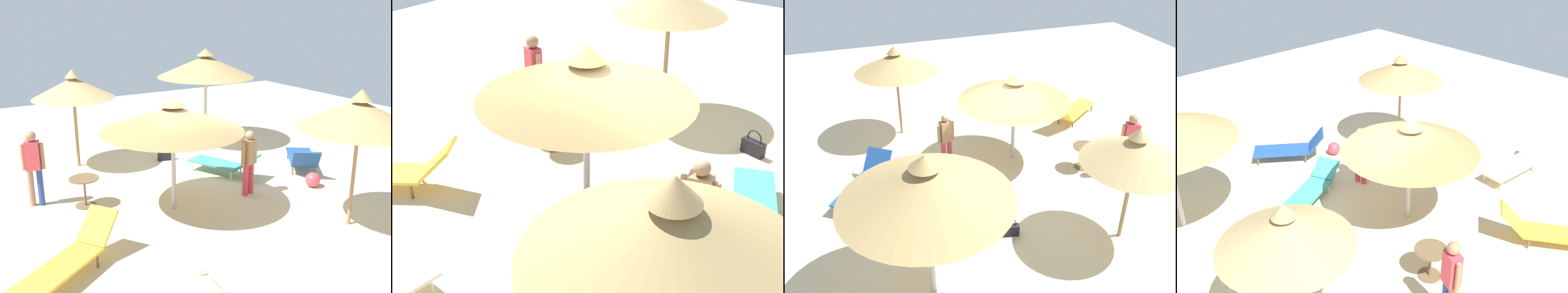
% 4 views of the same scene
% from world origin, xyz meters
% --- Properties ---
extents(ground, '(24.00, 24.00, 0.10)m').
position_xyz_m(ground, '(0.00, 0.00, -0.05)').
color(ground, beige).
extents(parasol_umbrella_far_left, '(2.15, 2.15, 2.63)m').
position_xyz_m(parasol_umbrella_far_left, '(1.72, -3.27, 2.14)').
color(parasol_umbrella_far_left, olive).
rests_on(parasol_umbrella_far_left, ground).
extents(parasol_umbrella_back, '(2.95, 2.95, 2.47)m').
position_xyz_m(parasol_umbrella_back, '(0.81, 0.48, 2.00)').
color(parasol_umbrella_back, '#B2B2B7').
rests_on(parasol_umbrella_back, ground).
extents(parasol_umbrella_edge, '(2.34, 2.34, 2.73)m').
position_xyz_m(parasol_umbrella_edge, '(-1.83, 2.95, 2.25)').
color(parasol_umbrella_edge, olive).
rests_on(parasol_umbrella_edge, ground).
extents(lounge_chair_far_right, '(0.81, 2.18, 0.65)m').
position_xyz_m(lounge_chair_far_right, '(1.50, 3.97, 0.32)').
color(lounge_chair_far_right, silver).
rests_on(lounge_chair_far_right, ground).
extents(lounge_chair_near_left, '(2.17, 1.75, 0.81)m').
position_xyz_m(lounge_chair_near_left, '(3.51, 1.92, 0.35)').
color(lounge_chair_near_left, gold).
rests_on(lounge_chair_near_left, ground).
extents(lounge_chair_center, '(1.69, 1.95, 0.79)m').
position_xyz_m(lounge_chair_center, '(-3.25, 0.13, 0.35)').
color(lounge_chair_center, '#1E478C').
rests_on(lounge_chair_center, ground).
extents(lounge_chair_near_right, '(1.28, 1.95, 0.65)m').
position_xyz_m(lounge_chair_near_right, '(-1.28, -0.63, 0.32)').
color(lounge_chair_near_right, teal).
rests_on(lounge_chair_near_right, ground).
extents(person_standing_far_left, '(0.46, 0.31, 1.69)m').
position_xyz_m(person_standing_far_left, '(3.29, -1.20, 0.97)').
color(person_standing_far_left, navy).
rests_on(person_standing_far_left, ground).
extents(person_standing_front, '(0.47, 0.28, 1.53)m').
position_xyz_m(person_standing_front, '(-1.02, 0.70, 0.86)').
color(person_standing_front, '#D83F4C').
rests_on(person_standing_front, ground).
extents(handbag, '(0.43, 0.24, 0.45)m').
position_xyz_m(handbag, '(-0.51, -2.46, 0.15)').
color(handbag, black).
rests_on(handbag, ground).
extents(side_table_round, '(0.64, 0.64, 0.65)m').
position_xyz_m(side_table_round, '(2.40, -0.62, 0.45)').
color(side_table_round, brown).
rests_on(side_table_round, ground).
extents(beach_ball, '(0.36, 0.36, 0.36)m').
position_xyz_m(beach_ball, '(-2.63, 1.14, 0.18)').
color(beach_ball, '#D83F4C').
rests_on(beach_ball, ground).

